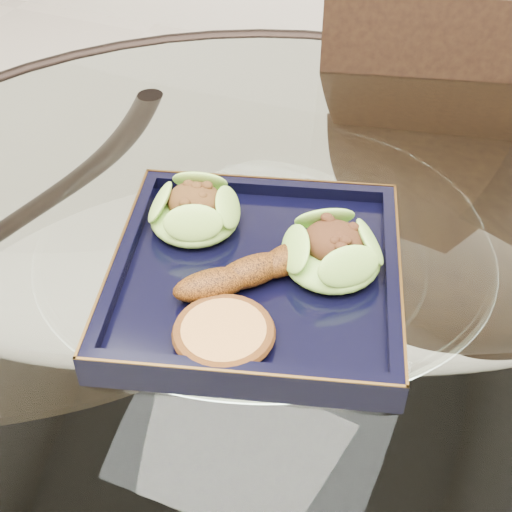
% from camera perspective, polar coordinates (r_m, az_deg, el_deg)
% --- Properties ---
extents(dining_table, '(1.13, 1.13, 0.77)m').
position_cam_1_polar(dining_table, '(0.82, 0.56, -9.87)').
color(dining_table, white).
rests_on(dining_table, ground).
extents(dining_chair, '(0.46, 0.46, 0.88)m').
position_cam_1_polar(dining_chair, '(1.14, 13.02, -0.73)').
color(dining_chair, black).
rests_on(dining_chair, ground).
extents(navy_plate, '(0.33, 0.33, 0.02)m').
position_cam_1_polar(navy_plate, '(0.68, -0.00, -1.88)').
color(navy_plate, black).
rests_on(navy_plate, dining_table).
extents(lettuce_wrap_left, '(0.10, 0.10, 0.03)m').
position_cam_1_polar(lettuce_wrap_left, '(0.72, -4.94, 3.44)').
color(lettuce_wrap_left, olive).
rests_on(lettuce_wrap_left, navy_plate).
extents(lettuce_wrap_right, '(0.11, 0.11, 0.03)m').
position_cam_1_polar(lettuce_wrap_right, '(0.67, 6.09, 0.15)').
color(lettuce_wrap_right, '#5EA52F').
rests_on(lettuce_wrap_right, navy_plate).
extents(roasted_plantain, '(0.12, 0.13, 0.03)m').
position_cam_1_polar(roasted_plantain, '(0.66, -0.35, -1.22)').
color(roasted_plantain, '#69340B').
rests_on(roasted_plantain, navy_plate).
extents(crumb_patty, '(0.09, 0.09, 0.01)m').
position_cam_1_polar(crumb_patty, '(0.61, -2.59, -6.28)').
color(crumb_patty, '#BE7C3F').
rests_on(crumb_patty, navy_plate).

